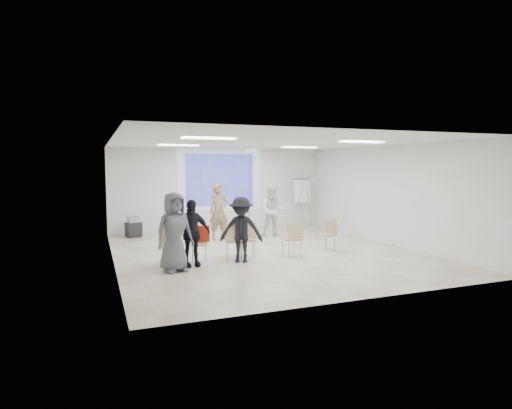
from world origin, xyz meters
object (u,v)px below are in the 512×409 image
object	(u,v)px
chair_right_inner	(293,236)
chair_right_far	(328,232)
player_right	(273,208)
audience_mid	(241,225)
chair_left_mid	(199,242)
audience_outer	(174,227)
chair_left_inner	(234,238)
pedestal_table	(243,227)
chair_center	(247,237)
audience_left	(191,228)
flipchart_easel	(302,191)
av_cart	(133,228)
laptop	(234,239)
chair_far_left	(170,242)
player_left	(219,208)

from	to	relation	value
chair_right_inner	chair_right_far	size ratio (longest dim) A/B	1.03
player_right	audience_mid	size ratio (longest dim) A/B	1.05
chair_left_mid	audience_outer	bearing A→B (deg)	-120.29
chair_right_far	chair_left_inner	bearing A→B (deg)	167.87
pedestal_table	chair_center	distance (m)	2.88
audience_left	audience_outer	xyz separation A→B (m)	(-0.45, -0.33, 0.09)
flipchart_easel	av_cart	distance (m)	6.50
pedestal_table	laptop	size ratio (longest dim) A/B	1.98
chair_far_left	av_cart	size ratio (longest dim) A/B	1.35
laptop	audience_outer	bearing A→B (deg)	39.12
chair_right_far	flipchart_easel	world-z (taller)	flipchart_easel
chair_right_inner	audience_left	size ratio (longest dim) A/B	0.51
pedestal_table	audience_left	xyz separation A→B (m)	(-2.42, -3.21, 0.53)
player_right	chair_left_mid	size ratio (longest dim) A/B	2.25
av_cart	pedestal_table	bearing A→B (deg)	-45.58
chair_far_left	laptop	bearing A→B (deg)	13.34
player_left	audience_outer	size ratio (longest dim) A/B	1.02
chair_far_left	chair_left_mid	size ratio (longest dim) A/B	1.11
audience_left	audience_mid	size ratio (longest dim) A/B	1.00
player_left	chair_left_mid	distance (m)	3.23
audience_mid	audience_outer	xyz separation A→B (m)	(-1.70, -0.32, 0.09)
player_right	audience_mid	bearing A→B (deg)	-103.27
chair_far_left	audience_outer	bearing A→B (deg)	-79.44
player_left	chair_right_inner	size ratio (longest dim) A/B	2.19
audience_left	audience_mid	world-z (taller)	audience_mid
player_left	flipchart_easel	xyz separation A→B (m)	(3.86, 1.73, 0.37)
pedestal_table	chair_right_inner	world-z (taller)	chair_right_inner
player_right	chair_far_left	distance (m)	5.00
player_right	av_cart	distance (m)	4.70
chair_left_mid	audience_left	bearing A→B (deg)	-110.55
player_right	audience_left	bearing A→B (deg)	-115.62
player_right	chair_right_far	bearing A→B (deg)	-60.38
chair_left_inner	av_cart	distance (m)	4.97
chair_far_left	audience_mid	world-z (taller)	audience_mid
audience_outer	chair_right_far	bearing A→B (deg)	-6.24
chair_left_mid	av_cart	bearing A→B (deg)	119.26
audience_outer	av_cart	size ratio (longest dim) A/B	2.88
chair_far_left	audience_mid	distance (m)	1.75
player_left	chair_right_inner	bearing A→B (deg)	-74.88
chair_left_inner	audience_left	distance (m)	1.23
chair_left_mid	audience_mid	distance (m)	1.13
chair_left_inner	pedestal_table	bearing A→B (deg)	82.92
player_left	audience_mid	bearing A→B (deg)	-99.36
laptop	flipchart_easel	size ratio (longest dim) A/B	0.18
chair_left_mid	flipchart_easel	size ratio (longest dim) A/B	0.45
chair_right_far	audience_mid	xyz separation A→B (m)	(-2.71, -0.43, 0.38)
chair_left_inner	chair_far_left	bearing A→B (deg)	-165.46
pedestal_table	audience_outer	xyz separation A→B (m)	(-2.87, -3.54, 0.62)
laptop	flipchart_easel	bearing A→B (deg)	-116.54
chair_right_inner	pedestal_table	bearing A→B (deg)	90.92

